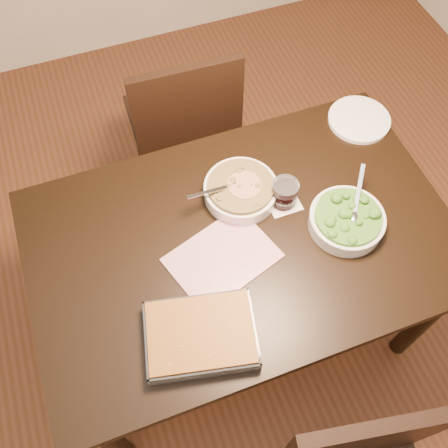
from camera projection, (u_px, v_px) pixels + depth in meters
name	position (u px, v px, depth m)	size (l,w,h in m)	color
ground	(238.00, 317.00, 2.28)	(4.00, 4.00, 0.00)	#4D2A16
table	(242.00, 251.00, 1.72)	(1.40, 0.90, 0.75)	black
magazine_a	(222.00, 258.00, 1.60)	(0.33, 0.24, 0.01)	#A8304F
coaster	(283.00, 202.00, 1.71)	(0.11, 0.11, 0.00)	white
stew_bowl	(241.00, 190.00, 1.70)	(0.28, 0.25, 0.10)	white
broccoli_bowl	(347.00, 220.00, 1.63)	(0.25, 0.26, 0.10)	white
baking_dish	(201.00, 335.00, 1.44)	(0.36, 0.30, 0.06)	silver
wine_tumbler	(285.00, 193.00, 1.67)	(0.09, 0.09, 0.10)	black
dinner_plate	(359.00, 120.00, 1.89)	(0.23, 0.23, 0.02)	white
chair_far	(184.00, 124.00, 2.19)	(0.46, 0.46, 0.94)	black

